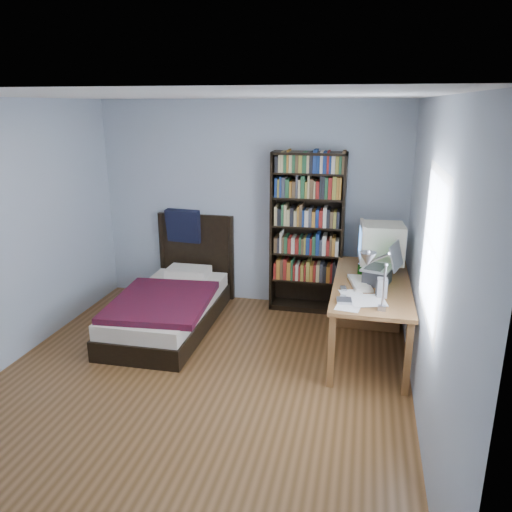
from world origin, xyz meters
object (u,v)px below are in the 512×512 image
desk (370,294)px  speaker (382,288)px  laptop (379,273)px  keyboard (360,283)px  soda_can (361,269)px  bed (171,303)px  crt_monitor (380,244)px  desk_lamp (370,265)px  bookshelf (307,233)px

desk → speaker: bearing=-84.2°
laptop → keyboard: size_ratio=0.96×
keyboard → soda_can: bearing=77.8°
laptop → keyboard: 0.22m
bed → laptop: bearing=-3.9°
crt_monitor → bed: bearing=-172.6°
desk_lamp → speaker: size_ratio=3.65×
crt_monitor → bed: 2.43m
desk → speaker: (0.09, -0.85, 0.40)m
crt_monitor → desk_lamp: desk_lamp is taller
desk → bed: bed is taller
keyboard → bed: (-2.10, 0.22, -0.49)m
speaker → bed: 2.42m
bookshelf → desk: bearing=-30.4°
laptop → desk_lamp: bearing=-95.9°
desk → crt_monitor: crt_monitor is taller
keyboard → bed: bearing=161.3°
laptop → soda_can: 0.34m
desk → keyboard: bearing=-101.6°
desk → speaker: 0.94m
keyboard → soda_can: 0.35m
desk → bookshelf: bearing=149.6°
bookshelf → keyboard: bearing=-57.3°
laptop → bookshelf: bookshelf is taller
desk_lamp → bookshelf: bearing=109.7°
soda_can → bookshelf: bookshelf is taller
desk_lamp → bookshelf: 2.16m
keyboard → soda_can: size_ratio=4.15×
keyboard → laptop: bearing=7.1°
speaker → bed: size_ratio=0.09×
keyboard → speaker: 0.36m
keyboard → desk: bearing=65.6°
laptop → bed: (-2.28, 0.15, -0.59)m
crt_monitor → laptop: size_ratio=1.21×
soda_can → bookshelf: size_ratio=0.06×
desk → crt_monitor: size_ratio=3.32×
desk → keyboard: 0.66m
desk_lamp → crt_monitor: bearing=85.6°
desk → desk_lamp: bearing=-91.7°
keyboard → crt_monitor: bearing=57.5°
bookshelf → bed: (-1.45, -0.80, -0.70)m
bed → keyboard: bearing=-6.0°
desk → laptop: bearing=-82.6°
desk_lamp → bookshelf: bookshelf is taller
bookshelf → bed: 1.80m
bed → soda_can: bearing=3.5°
desk → crt_monitor: 0.61m
laptop → desk: bearing=97.4°
speaker → bed: (-2.30, 0.50, -0.56)m
crt_monitor → soda_can: (-0.19, -0.17, -0.24)m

